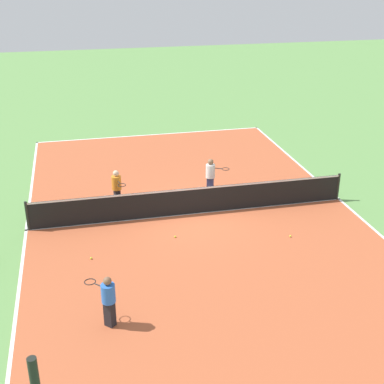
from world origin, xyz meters
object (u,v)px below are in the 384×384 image
(tennis_ball_right_alley, at_px, (175,237))
(player_far_white, at_px, (211,175))
(tennis_ball_near_net, at_px, (91,258))
(tennis_ball_far_baseline, at_px, (290,236))
(player_near_blue, at_px, (108,298))
(tennis_net, at_px, (192,200))
(player_center_orange, at_px, (117,187))

(tennis_ball_right_alley, bearing_deg, player_far_white, -123.12)
(player_far_white, relative_size, tennis_ball_right_alley, 22.72)
(tennis_ball_near_net, relative_size, tennis_ball_far_baseline, 1.00)
(player_near_blue, height_order, tennis_ball_right_alley, player_near_blue)
(tennis_net, relative_size, player_near_blue, 8.12)
(player_near_blue, relative_size, tennis_ball_near_net, 21.35)
(tennis_ball_near_net, bearing_deg, tennis_ball_right_alley, -164.38)
(player_far_white, xyz_separation_m, tennis_ball_far_baseline, (-1.79, 3.97, -0.84))
(tennis_net, xyz_separation_m, player_far_white, (-1.08, -1.46, 0.33))
(player_center_orange, xyz_separation_m, tennis_ball_far_baseline, (-5.50, 3.65, -0.82))
(tennis_ball_near_net, bearing_deg, player_far_white, -141.26)
(tennis_ball_near_net, bearing_deg, player_center_orange, -108.30)
(tennis_net, distance_m, player_center_orange, 2.89)
(tennis_net, relative_size, player_far_white, 7.63)
(player_near_blue, bearing_deg, player_far_white, -76.52)
(player_far_white, relative_size, player_center_orange, 1.03)
(player_center_orange, height_order, tennis_ball_far_baseline, player_center_orange)
(tennis_net, height_order, player_far_white, player_far_white)
(tennis_net, relative_size, player_center_orange, 7.83)
(tennis_net, bearing_deg, player_near_blue, 59.28)
(player_center_orange, relative_size, player_near_blue, 1.04)
(tennis_net, xyz_separation_m, tennis_ball_right_alley, (0.97, 1.68, -0.51))
(player_near_blue, bearing_deg, tennis_net, -75.31)
(tennis_ball_right_alley, bearing_deg, tennis_net, -119.90)
(player_near_blue, height_order, tennis_ball_near_net, player_near_blue)
(player_far_white, height_order, player_center_orange, player_far_white)
(tennis_net, distance_m, tennis_ball_right_alley, 2.01)
(tennis_net, bearing_deg, tennis_ball_far_baseline, 138.81)
(player_far_white, distance_m, tennis_ball_far_baseline, 4.44)
(player_far_white, bearing_deg, tennis_ball_near_net, -116.77)
(player_near_blue, bearing_deg, tennis_ball_right_alley, -75.63)
(tennis_ball_far_baseline, bearing_deg, player_near_blue, 28.12)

